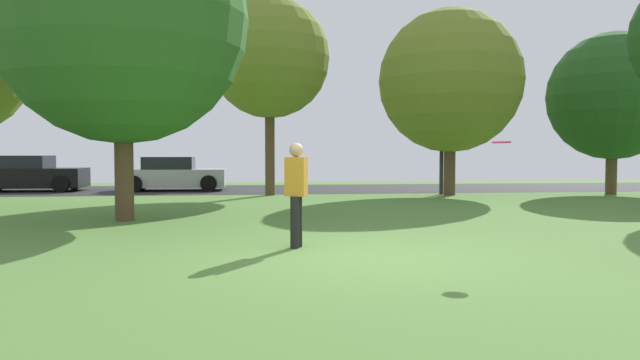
% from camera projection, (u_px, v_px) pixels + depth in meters
% --- Properties ---
extents(ground_plane, '(44.00, 44.00, 0.00)m').
position_uv_depth(ground_plane, '(358.00, 257.00, 8.39)').
color(ground_plane, '#547F38').
extents(road_strip, '(44.00, 6.40, 0.01)m').
position_uv_depth(road_strip, '(286.00, 189.00, 24.25)').
color(road_strip, '#28282B').
rests_on(road_strip, ground_plane).
extents(birch_tree_lone, '(5.52, 5.52, 7.21)m').
position_uv_depth(birch_tree_lone, '(122.00, 18.00, 12.74)').
color(birch_tree_lone, brown).
rests_on(birch_tree_lone, ground_plane).
extents(maple_tree_far, '(4.24, 4.24, 6.96)m').
position_uv_depth(maple_tree_far, '(270.00, 58.00, 20.50)').
color(maple_tree_far, brown).
rests_on(maple_tree_far, ground_plane).
extents(oak_tree_left, '(5.05, 5.05, 6.57)m').
position_uv_depth(oak_tree_left, '(450.00, 81.00, 20.61)').
color(oak_tree_left, brown).
rests_on(oak_tree_left, ground_plane).
extents(oak_tree_right, '(4.62, 4.62, 5.88)m').
position_uv_depth(oak_tree_right, '(613.00, 96.00, 21.18)').
color(oak_tree_right, brown).
rests_on(oak_tree_right, ground_plane).
extents(person_thrower, '(0.38, 0.33, 1.65)m').
position_uv_depth(person_thrower, '(296.00, 190.00, 9.20)').
color(person_thrower, black).
rests_on(person_thrower, ground_plane).
extents(frisbee_disc, '(0.29, 0.28, 0.03)m').
position_uv_depth(frisbee_disc, '(501.00, 142.00, 8.32)').
color(frisbee_disc, '#EA2D6B').
extents(parked_car_black, '(4.22, 2.04, 1.40)m').
position_uv_depth(parked_car_black, '(27.00, 175.00, 22.87)').
color(parked_car_black, black).
rests_on(parked_car_black, ground_plane).
extents(parked_car_silver, '(4.02, 2.00, 1.34)m').
position_uv_depth(parked_car_silver, '(173.00, 175.00, 23.31)').
color(parked_car_silver, '#B7B7BC').
rests_on(parked_car_silver, ground_plane).
extents(street_lamp_post, '(0.14, 0.14, 4.50)m').
position_uv_depth(street_lamp_post, '(442.00, 132.00, 21.04)').
color(street_lamp_post, '#2D2D33').
rests_on(street_lamp_post, ground_plane).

